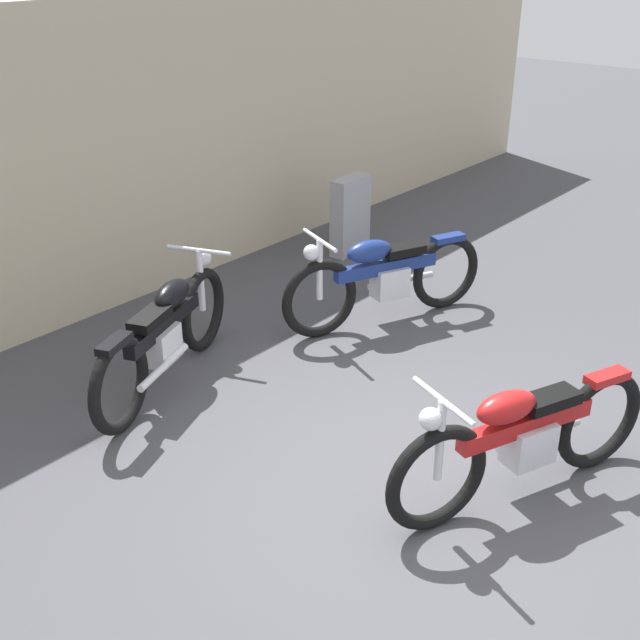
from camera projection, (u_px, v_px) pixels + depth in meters
name	position (u px, v px, depth m)	size (l,w,h in m)	color
ground_plane	(416.00, 503.00, 5.35)	(40.00, 40.00, 0.00)	#47474C
building_wall	(29.00, 177.00, 7.16)	(18.00, 0.30, 2.95)	beige
stone_marker	(350.00, 216.00, 9.36)	(0.55, 0.20, 0.92)	#9E9EA3
motorcycle_blue	(384.00, 277.00, 7.65)	(2.06, 1.03, 0.99)	black
motorcycle_red	(522.00, 437.00, 5.23)	(2.02, 0.99, 0.96)	black
motorcycle_black	(165.00, 334.00, 6.57)	(2.06, 0.99, 0.98)	black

